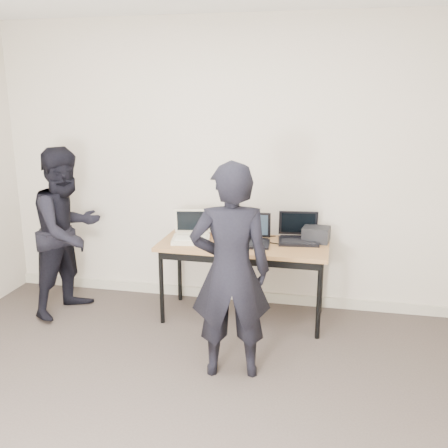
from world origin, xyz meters
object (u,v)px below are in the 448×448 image
(laptop_center, at_px, (251,237))
(leather_satchel, at_px, (228,222))
(laptop_beige, at_px, (191,235))
(person_observer, at_px, (68,232))
(desk, at_px, (243,250))
(equipment_box, at_px, (316,234))
(laptop_right, at_px, (298,235))
(person_typist, at_px, (231,272))

(laptop_center, distance_m, leather_satchel, 0.33)
(laptop_beige, relative_size, person_observer, 0.24)
(person_observer, bearing_deg, laptop_beige, -64.08)
(desk, height_order, equipment_box, equipment_box)
(laptop_center, xyz_separation_m, equipment_box, (0.57, 0.17, 0.01))
(laptop_right, distance_m, equipment_box, 0.16)
(laptop_center, distance_m, person_typist, 0.95)
(equipment_box, bearing_deg, person_typist, -116.83)
(person_typist, bearing_deg, equipment_box, -128.60)
(laptop_beige, distance_m, person_observer, 1.15)
(laptop_beige, distance_m, equipment_box, 1.12)
(laptop_center, xyz_separation_m, person_observer, (-1.68, -0.17, -0.00))
(laptop_beige, height_order, laptop_center, laptop_beige)
(desk, xyz_separation_m, laptop_right, (0.47, 0.17, 0.12))
(desk, distance_m, person_observer, 1.63)
(desk, bearing_deg, equipment_box, 17.81)
(laptop_center, bearing_deg, person_typist, -93.91)
(laptop_center, relative_size, laptop_right, 0.95)
(laptop_beige, height_order, equipment_box, laptop_beige)
(desk, xyz_separation_m, leather_satchel, (-0.18, 0.23, 0.19))
(desk, xyz_separation_m, person_typist, (0.06, -0.93, 0.13))
(laptop_beige, bearing_deg, laptop_right, 0.61)
(laptop_center, height_order, leather_satchel, laptop_center)
(laptop_beige, relative_size, laptop_right, 0.99)
(laptop_right, xyz_separation_m, person_typist, (-0.41, -1.10, 0.01))
(laptop_beige, xyz_separation_m, laptop_right, (0.95, 0.17, 0.01))
(laptop_beige, bearing_deg, leather_satchel, 27.48)
(desk, bearing_deg, leather_satchel, 129.25)
(person_typist, bearing_deg, leather_satchel, -89.80)
(person_observer, bearing_deg, leather_satchel, -56.92)
(equipment_box, bearing_deg, laptop_center, -163.15)
(leather_satchel, bearing_deg, laptop_right, 3.77)
(leather_satchel, distance_m, person_observer, 1.49)
(laptop_center, bearing_deg, laptop_right, 16.60)
(equipment_box, distance_m, person_typist, 1.25)
(laptop_center, relative_size, person_typist, 0.23)
(desk, distance_m, person_typist, 0.94)
(leather_satchel, relative_size, person_observer, 0.25)
(desk, height_order, laptop_center, laptop_center)
(leather_satchel, distance_m, person_typist, 1.18)
(person_typist, xyz_separation_m, person_observer, (-1.68, 0.77, -0.01))
(desk, relative_size, laptop_center, 4.14)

